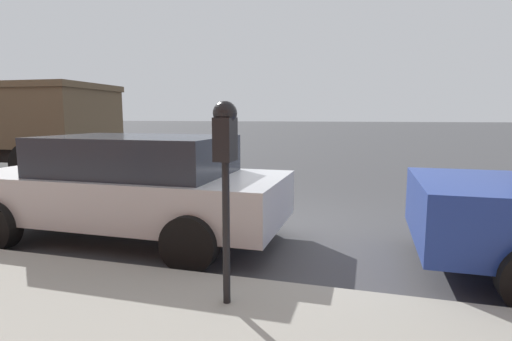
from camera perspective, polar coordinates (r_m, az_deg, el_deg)
ground_plane at (r=6.06m, az=2.30°, el=-8.40°), size 220.00×220.00×0.00m
parking_meter at (r=3.13m, az=-4.40°, el=2.86°), size 0.21×0.19×1.64m
car_silver at (r=5.70m, az=-17.50°, el=-1.99°), size 1.98×4.30×1.43m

